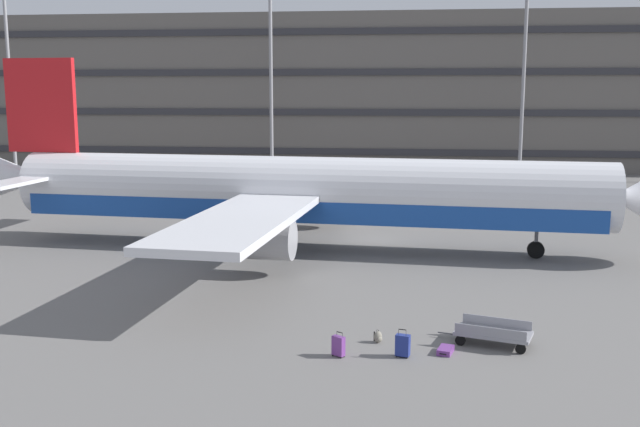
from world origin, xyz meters
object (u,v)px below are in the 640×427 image
at_px(backpack_black, 378,337).
at_px(baggage_cart, 493,333).
at_px(suitcase_orange, 446,350).
at_px(airliner, 298,192).
at_px(suitcase_large, 338,346).
at_px(suitcase_purple, 403,345).

height_order(backpack_black, baggage_cart, baggage_cart).
distance_m(suitcase_orange, backpack_black, 2.47).
bearing_deg(backpack_black, baggage_cart, 3.90).
distance_m(airliner, backpack_black, 16.50).
bearing_deg(baggage_cart, suitcase_large, -161.11).
bearing_deg(suitcase_large, airliner, 103.00).
distance_m(airliner, suitcase_large, 17.60).
xyz_separation_m(suitcase_orange, suitcase_purple, (-1.46, -0.53, 0.31)).
bearing_deg(baggage_cart, airliner, 121.45).
bearing_deg(suitcase_large, backpack_black, 50.44).
distance_m(airliner, suitcase_orange, 18.10).
relative_size(airliner, suitcase_purple, 39.55).
xyz_separation_m(suitcase_orange, backpack_black, (-2.34, 0.78, 0.10)).
bearing_deg(suitcase_purple, suitcase_orange, 20.07).
distance_m(suitcase_orange, suitcase_purple, 1.59).
xyz_separation_m(suitcase_large, backpack_black, (1.28, 1.55, -0.18)).
xyz_separation_m(airliner, baggage_cart, (9.24, -15.10, -2.78)).
xyz_separation_m(suitcase_large, baggage_cart, (5.33, 1.82, 0.04)).
xyz_separation_m(airliner, suitcase_large, (3.91, -16.93, -2.82)).
relative_size(suitcase_large, suitcase_purple, 0.85).
distance_m(suitcase_purple, backpack_black, 1.60).
bearing_deg(suitcase_purple, suitcase_large, -173.91).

